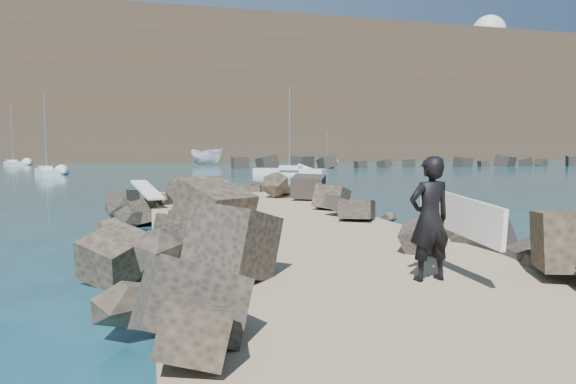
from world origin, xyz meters
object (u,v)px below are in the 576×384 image
at_px(surfer_with_board, 434,218).
at_px(sailboat_c, 290,172).
at_px(radome, 489,38).
at_px(surfboard_resting, 147,193).
at_px(boat_imported, 207,157).

distance_m(surfer_with_board, sailboat_c, 42.97).
distance_m(surfer_with_board, radome, 200.13).
xyz_separation_m(surfer_with_board, radome, (115.76, 157.86, 41.61)).
bearing_deg(sailboat_c, surfboard_resting, -113.28).
xyz_separation_m(boat_imported, radome, (110.41, 78.55, 41.70)).
xyz_separation_m(boat_imported, sailboat_c, (3.97, -37.39, -1.05)).
bearing_deg(radome, sailboat_c, -132.55).
bearing_deg(surfer_with_board, sailboat_c, 77.47).
bearing_deg(surfboard_resting, boat_imported, 66.14).
xyz_separation_m(surfer_with_board, sailboat_c, (9.32, 41.93, -1.14)).
xyz_separation_m(radome, sailboat_c, (-106.44, -115.94, -42.75)).
bearing_deg(radome, surfer_with_board, -126.25).
relative_size(boat_imported, surfer_with_board, 3.30).
distance_m(radome, sailboat_c, 163.09).
relative_size(surfboard_resting, boat_imported, 0.30).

